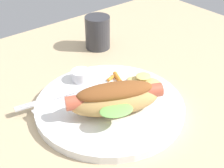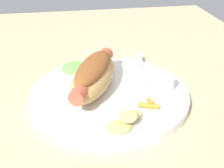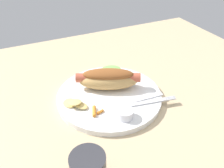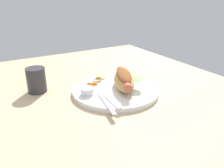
# 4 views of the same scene
# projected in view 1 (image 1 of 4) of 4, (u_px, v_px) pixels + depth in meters

# --- Properties ---
(ground_plane) EXTENTS (1.20, 0.90, 0.02)m
(ground_plane) POSITION_uv_depth(u_px,v_px,m) (109.00, 117.00, 0.65)
(ground_plane) COLOR tan
(plate) EXTENTS (0.29, 0.29, 0.02)m
(plate) POSITION_uv_depth(u_px,v_px,m) (110.00, 106.00, 0.65)
(plate) COLOR white
(plate) RESTS_ON ground_plane
(hot_dog) EXTENTS (0.18, 0.13, 0.06)m
(hot_dog) POSITION_uv_depth(u_px,v_px,m) (114.00, 99.00, 0.60)
(hot_dog) COLOR tan
(hot_dog) RESTS_ON plate
(sauce_ramekin) EXTENTS (0.04, 0.04, 0.02)m
(sauce_ramekin) POSITION_uv_depth(u_px,v_px,m) (81.00, 75.00, 0.71)
(sauce_ramekin) COLOR white
(sauce_ramekin) RESTS_ON plate
(fork) EXTENTS (0.15, 0.04, 0.00)m
(fork) POSITION_uv_depth(u_px,v_px,m) (54.00, 98.00, 0.65)
(fork) COLOR silver
(fork) RESTS_ON plate
(knife) EXTENTS (0.13, 0.02, 0.00)m
(knife) POSITION_uv_depth(u_px,v_px,m) (64.00, 101.00, 0.65)
(knife) COLOR silver
(knife) RESTS_ON plate
(chips_pile) EXTENTS (0.07, 0.07, 0.02)m
(chips_pile) POSITION_uv_depth(u_px,v_px,m) (145.00, 80.00, 0.70)
(chips_pile) COLOR #DEC270
(chips_pile) RESTS_ON plate
(carrot_garnish) EXTENTS (0.03, 0.04, 0.01)m
(carrot_garnish) POSITION_uv_depth(u_px,v_px,m) (116.00, 77.00, 0.71)
(carrot_garnish) COLOR orange
(carrot_garnish) RESTS_ON plate
(drinking_cup) EXTENTS (0.06, 0.06, 0.09)m
(drinking_cup) POSITION_uv_depth(u_px,v_px,m) (98.00, 32.00, 0.85)
(drinking_cup) COLOR #333338
(drinking_cup) RESTS_ON ground_plane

